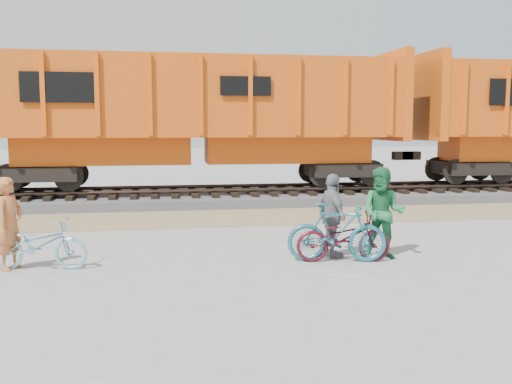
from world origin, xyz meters
TOP-DOWN VIEW (x-y plane):
  - ground at (0.00, 0.00)m, footprint 120.00×120.00m
  - gravel_strip at (0.00, 5.50)m, footprint 120.00×3.00m
  - ballast_bed at (0.00, 9.00)m, footprint 120.00×4.00m
  - track at (0.00, 9.00)m, footprint 120.00×2.60m
  - hopper_car_center at (-1.12, 9.00)m, footprint 14.00×3.13m
  - bicycle_blue at (-4.60, 0.26)m, footprint 1.82×0.86m
  - bicycle_teal at (0.91, -0.08)m, footprint 1.96×0.94m
  - bicycle_maroon at (1.03, -0.09)m, footprint 1.87×0.84m
  - person_solo at (-5.10, 0.36)m, footprint 0.60×0.72m
  - person_man at (1.91, 0.12)m, footprint 1.10×1.05m
  - person_woman at (0.93, 0.31)m, footprint 0.56×1.03m

SIDE VIEW (x-z plane):
  - ground at x=0.00m, z-range 0.00..0.00m
  - gravel_strip at x=0.00m, z-range 0.00..0.02m
  - ballast_bed at x=0.00m, z-range 0.00..0.30m
  - bicycle_blue at x=-4.60m, z-range 0.00..0.92m
  - track at x=0.00m, z-range 0.35..0.59m
  - bicycle_maroon at x=1.03m, z-range 0.00..0.95m
  - bicycle_teal at x=0.91m, z-range 0.00..1.13m
  - person_woman at x=0.93m, z-range 0.00..1.66m
  - person_solo at x=-5.10m, z-range 0.00..1.68m
  - person_man at x=1.91m, z-range 0.00..1.79m
  - hopper_car_center at x=-1.12m, z-range 0.68..5.33m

